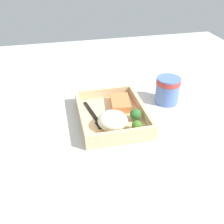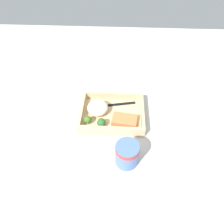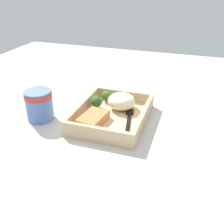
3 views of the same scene
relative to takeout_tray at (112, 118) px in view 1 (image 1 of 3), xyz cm
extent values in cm
cube|color=#B8B6B0|center=(0.00, 0.00, -1.60)|extent=(160.00, 160.00, 2.00)
cube|color=tan|center=(0.00, 0.00, 0.00)|extent=(26.04, 20.38, 1.20)
cube|color=tan|center=(0.00, -9.59, 2.29)|extent=(26.04, 1.20, 3.37)
cube|color=tan|center=(0.00, 9.59, 2.29)|extent=(26.04, 1.20, 3.37)
cube|color=tan|center=(-12.42, 0.00, 2.29)|extent=(1.20, 17.98, 3.37)
cube|color=tan|center=(12.42, 0.00, 2.29)|extent=(1.20, 17.98, 3.37)
cube|color=#D87642|center=(-5.15, 4.02, 1.82)|extent=(10.42, 7.33, 2.44)
ellipsoid|color=beige|center=(5.94, -1.19, 3.14)|extent=(8.64, 8.76, 5.08)
cylinder|color=#809754|center=(3.84, 6.45, 1.22)|extent=(1.31, 1.31, 1.25)
sphere|color=#2C6029|center=(3.84, 6.45, 2.80)|extent=(3.45, 3.45, 3.45)
cylinder|color=#789D5B|center=(9.33, 5.13, 1.23)|extent=(1.16, 1.16, 1.26)
sphere|color=#3F6D23|center=(9.33, 5.13, 2.70)|extent=(3.04, 3.04, 3.04)
cube|color=black|center=(-3.69, -6.07, 0.82)|extent=(12.38, 3.47, 0.44)
cube|color=black|center=(4.06, -4.55, 0.82)|extent=(3.76, 2.81, 0.44)
cylinder|color=#5171B8|center=(-6.11, 20.89, 3.99)|extent=(7.97, 7.97, 9.19)
cylinder|color=#B23833|center=(-6.11, 20.89, 7.36)|extent=(8.21, 8.21, 1.65)
cube|color=white|center=(-21.31, -8.67, -0.48)|extent=(8.87, 12.48, 0.24)
camera|label=1|loc=(66.57, -15.36, 46.85)|focal=42.00mm
camera|label=2|loc=(-2.95, 60.68, 67.93)|focal=35.00mm
camera|label=3|loc=(-65.55, -21.86, 39.21)|focal=42.00mm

